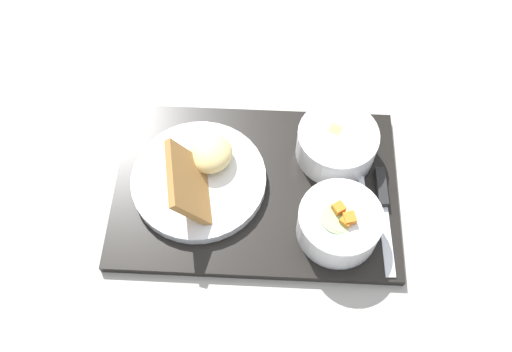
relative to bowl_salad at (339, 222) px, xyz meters
The scene contains 7 objects.
ground_plane 0.15m from the bowl_salad, 29.00° to the right, with size 4.00×4.00×0.00m, color #ADA89E.
serving_tray 0.14m from the bowl_salad, 29.00° to the right, with size 0.43×0.29×0.01m.
bowl_salad is the anchor object (origin of this frame).
bowl_soup 0.13m from the bowl_salad, 88.99° to the right, with size 0.12×0.12×0.06m.
plate_main 0.22m from the bowl_salad, 18.14° to the right, with size 0.20×0.20×0.10m.
knife 0.09m from the bowl_salad, 143.43° to the right, with size 0.02×0.17×0.01m.
spoon 0.07m from the bowl_salad, 129.04° to the right, with size 0.04×0.16×0.01m.
Camera 1 is at (-0.03, 0.39, 0.74)m, focal length 38.00 mm.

